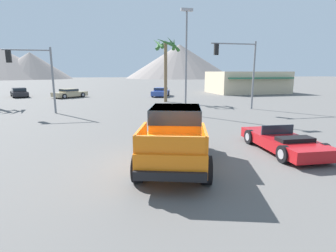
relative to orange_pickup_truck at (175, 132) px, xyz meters
name	(u,v)px	position (x,y,z in m)	size (l,w,h in m)	color
ground_plane	(172,162)	(-0.12, 0.01, -1.12)	(320.00, 320.00, 0.00)	#5B5956
orange_pickup_truck	(175,132)	(0.00, 0.00, 0.00)	(3.42, 5.54, 1.98)	orange
red_convertible_car	(283,142)	(4.76, 0.22, -0.71)	(2.10, 4.38, 1.03)	#B21419
parked_car_tan	(70,93)	(-7.02, 27.27, -0.53)	(4.47, 4.09, 1.14)	tan
parked_car_blue	(161,92)	(4.91, 26.31, -0.51)	(3.31, 4.56, 1.18)	#334C9E
parked_car_dark	(19,92)	(-13.69, 29.81, -0.50)	(3.23, 4.72, 1.20)	#232328
traffic_light_main	(33,68)	(-7.79, 13.56, 2.50)	(3.46, 0.38, 5.17)	slate
traffic_light_crosswalk	(238,62)	(8.81, 12.19, 3.00)	(4.19, 0.38, 5.87)	slate
street_lamp_post	(186,53)	(3.60, 10.44, 3.57)	(0.90, 0.24, 7.81)	slate
palm_tree_tall	(166,54)	(4.07, 19.47, 4.09)	(2.98, 2.83, 6.92)	brown
storefront_building	(247,82)	(19.56, 29.24, 0.56)	(11.36, 8.24, 3.34)	beige
distant_mountain_range	(103,63)	(-3.04, 131.18, 6.72)	(141.62, 58.00, 17.74)	gray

